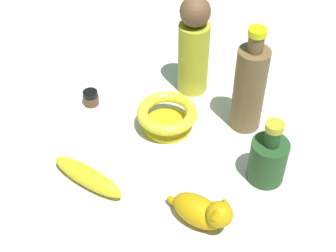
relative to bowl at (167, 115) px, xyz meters
name	(u,v)px	position (x,y,z in m)	size (l,w,h in m)	color
ground	(168,146)	(0.06, -0.01, -0.04)	(2.00, 2.00, 0.00)	silver
bowl	(167,115)	(0.00, 0.00, 0.00)	(0.14, 0.14, 0.06)	gold
nail_polish_jar	(91,98)	(-0.12, -0.17, -0.02)	(0.04, 0.04, 0.04)	brown
banana	(88,177)	(0.13, -0.19, -0.02)	(0.18, 0.04, 0.04)	yellow
cat_figurine	(203,211)	(0.28, 0.02, 0.00)	(0.12, 0.12, 0.09)	#CE960C
person_figure_adult	(194,47)	(-0.13, 0.09, 0.09)	(0.11, 0.11, 0.25)	gold
bottle_tall	(249,87)	(0.02, 0.18, 0.07)	(0.07, 0.07, 0.26)	brown
bottle_short	(268,158)	(0.19, 0.17, 0.02)	(0.08, 0.08, 0.15)	#234820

